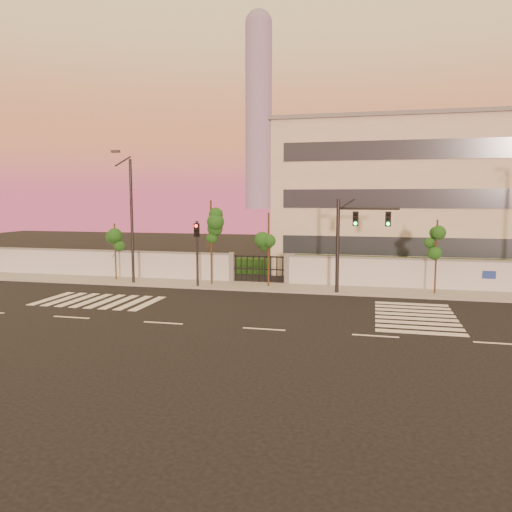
% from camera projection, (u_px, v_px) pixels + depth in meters
% --- Properties ---
extents(ground, '(120.00, 120.00, 0.00)m').
position_uv_depth(ground, '(264.00, 329.00, 22.98)').
color(ground, black).
rests_on(ground, ground).
extents(sidewalk, '(60.00, 3.00, 0.15)m').
position_uv_depth(sidewalk, '(298.00, 288.00, 33.12)').
color(sidewalk, gray).
rests_on(sidewalk, ground).
extents(perimeter_wall, '(60.00, 0.36, 2.20)m').
position_uv_depth(perimeter_wall, '(303.00, 270.00, 34.44)').
color(perimeter_wall, silver).
rests_on(perimeter_wall, ground).
extents(hedge_row, '(41.00, 4.25, 1.80)m').
position_uv_depth(hedge_row, '(322.00, 269.00, 36.87)').
color(hedge_row, '#153710').
rests_on(hedge_row, ground).
extents(institutional_building, '(24.40, 12.40, 12.25)m').
position_uv_depth(institutional_building, '(426.00, 197.00, 41.48)').
color(institutional_building, beige).
rests_on(institutional_building, ground).
extents(distant_skyscraper, '(16.00, 16.00, 118.00)m').
position_uv_depth(distant_skyscraper, '(259.00, 106.00, 301.50)').
color(distant_skyscraper, slate).
rests_on(distant_skyscraper, ground).
extents(road_markings, '(57.00, 7.62, 0.02)m').
position_uv_depth(road_markings, '(250.00, 310.00, 26.97)').
color(road_markings, silver).
rests_on(road_markings, ground).
extents(street_tree_b, '(1.30, 1.04, 4.22)m').
position_uv_depth(street_tree_b, '(115.00, 239.00, 36.04)').
color(street_tree_b, '#382314').
rests_on(street_tree_b, ground).
extents(street_tree_c, '(1.53, 1.22, 5.89)m').
position_uv_depth(street_tree_c, '(211.00, 223.00, 33.92)').
color(street_tree_c, '#382314').
rests_on(street_tree_c, ground).
extents(street_tree_d, '(1.48, 1.18, 5.07)m').
position_uv_depth(street_tree_d, '(269.00, 233.00, 33.08)').
color(street_tree_d, '#382314').
rests_on(street_tree_d, ground).
extents(street_tree_e, '(1.37, 1.09, 4.72)m').
position_uv_depth(street_tree_e, '(437.00, 240.00, 30.58)').
color(street_tree_e, '#382314').
rests_on(street_tree_e, ground).
extents(traffic_signal_main, '(3.78, 0.48, 5.98)m').
position_uv_depth(traffic_signal_main, '(350.00, 235.00, 30.70)').
color(traffic_signal_main, black).
rests_on(traffic_signal_main, ground).
extents(traffic_signal_secondary, '(0.35, 0.34, 4.53)m').
position_uv_depth(traffic_signal_secondary, '(197.00, 246.00, 33.26)').
color(traffic_signal_secondary, black).
rests_on(traffic_signal_secondary, ground).
extents(streetlight_west, '(0.54, 2.19, 9.10)m').
position_uv_depth(streetlight_west, '(130.00, 214.00, 34.28)').
color(streetlight_west, black).
rests_on(streetlight_west, ground).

